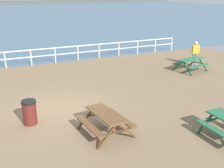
# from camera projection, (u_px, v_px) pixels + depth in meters

# --- Properties ---
(ground_plane) EXTENTS (30.00, 24.00, 0.20)m
(ground_plane) POSITION_uv_depth(u_px,v_px,m) (60.00, 110.00, 11.82)
(ground_plane) COLOR #846B4C
(seaward_railing) EXTENTS (23.07, 0.07, 1.08)m
(seaward_railing) POSITION_uv_depth(u_px,v_px,m) (31.00, 55.00, 18.20)
(seaward_railing) COLOR white
(seaward_railing) RESTS_ON ground
(picnic_table_near_right) EXTENTS (1.71, 1.95, 0.80)m
(picnic_table_near_right) POSITION_uv_depth(u_px,v_px,m) (105.00, 118.00, 9.56)
(picnic_table_near_right) COLOR brown
(picnic_table_near_right) RESTS_ON ground
(picnic_table_mid_centre) EXTENTS (2.10, 1.89, 0.80)m
(picnic_table_mid_centre) POSITION_uv_depth(u_px,v_px,m) (191.00, 62.00, 16.97)
(picnic_table_mid_centre) COLOR #286B47
(picnic_table_mid_centre) RESTS_ON ground
(visitor) EXTENTS (0.46, 0.37, 1.66)m
(visitor) POSITION_uv_depth(u_px,v_px,m) (195.00, 52.00, 17.97)
(visitor) COLOR slate
(visitor) RESTS_ON ground
(litter_bin) EXTENTS (0.55, 0.55, 0.95)m
(litter_bin) POSITION_uv_depth(u_px,v_px,m) (30.00, 112.00, 10.27)
(litter_bin) COLOR #591E19
(litter_bin) RESTS_ON ground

